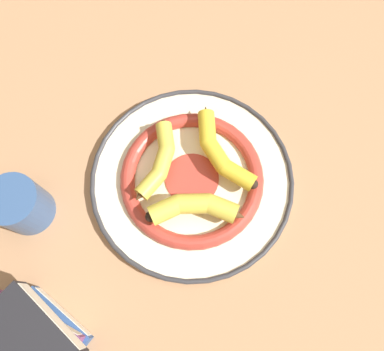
% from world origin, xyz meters
% --- Properties ---
extents(ground_plane, '(2.80, 2.80, 0.00)m').
position_xyz_m(ground_plane, '(0.00, 0.00, 0.00)').
color(ground_plane, '#A87A56').
extents(decorative_bowl, '(0.38, 0.38, 0.03)m').
position_xyz_m(decorative_bowl, '(-0.03, 0.03, 0.01)').
color(decorative_bowl, beige).
rests_on(decorative_bowl, ground_plane).
extents(banana_a, '(0.05, 0.17, 0.03)m').
position_xyz_m(banana_a, '(-0.10, 0.03, 0.05)').
color(banana_a, gold).
rests_on(banana_a, decorative_bowl).
extents(banana_b, '(0.14, 0.15, 0.03)m').
position_xyz_m(banana_b, '(0.00, 0.08, 0.05)').
color(banana_b, gold).
rests_on(banana_b, decorative_bowl).
extents(banana_c, '(0.17, 0.08, 0.04)m').
position_xyz_m(banana_c, '(-0.01, -0.03, 0.05)').
color(banana_c, gold).
rests_on(banana_c, decorative_bowl).
extents(coffee_mug, '(0.13, 0.10, 0.09)m').
position_xyz_m(coffee_mug, '(-0.31, -0.10, 0.05)').
color(coffee_mug, '#335184').
rests_on(coffee_mug, ground_plane).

